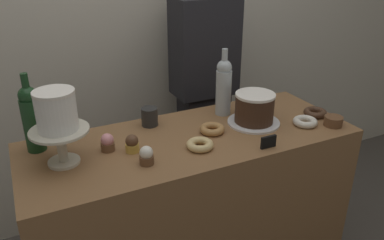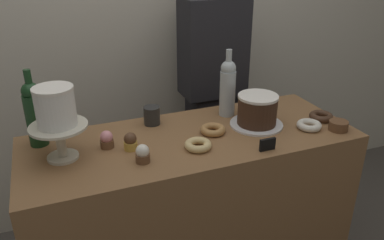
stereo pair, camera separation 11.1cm
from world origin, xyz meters
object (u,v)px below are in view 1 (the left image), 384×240
object	(u,v)px
cake_stand_pedestal	(61,140)
barista_figure	(204,94)
chocolate_round_cake	(255,108)
price_sign_chalkboard	(268,142)
coffee_cup_ceramic	(150,117)
cupcake_strawberry	(107,143)
cupcake_vanilla	(146,156)
wine_bottle_clear	(224,86)
wine_bottle_green	(32,117)
donut_glazed	(200,145)
donut_sugar	(305,122)
cupcake_chocolate	(132,144)
donut_chocolate	(315,113)
donut_maple	(212,129)
cookie_stack	(333,121)
white_layer_cake	(56,110)

from	to	relation	value
cake_stand_pedestal	barista_figure	distance (m)	1.06
chocolate_round_cake	price_sign_chalkboard	world-z (taller)	chocolate_round_cake
chocolate_round_cake	coffee_cup_ceramic	bearing A→B (deg)	156.67
cupcake_strawberry	cupcake_vanilla	bearing A→B (deg)	-57.66
chocolate_round_cake	price_sign_chalkboard	xyz separation A→B (m)	(-0.08, -0.22, -0.05)
wine_bottle_clear	coffee_cup_ceramic	bearing A→B (deg)	175.47
wine_bottle_green	barista_figure	bearing A→B (deg)	22.26
donut_glazed	price_sign_chalkboard	size ratio (longest dim) A/B	1.60
donut_sugar	cupcake_chocolate	bearing A→B (deg)	172.52
chocolate_round_cake	wine_bottle_green	bearing A→B (deg)	169.71
donut_glazed	price_sign_chalkboard	bearing A→B (deg)	-24.63
cupcake_vanilla	donut_sugar	size ratio (longest dim) A/B	0.66
wine_bottle_green	cupcake_chocolate	distance (m)	0.41
cupcake_chocolate	donut_glazed	size ratio (longest dim) A/B	0.66
cake_stand_pedestal	cupcake_vanilla	world-z (taller)	cake_stand_pedestal
chocolate_round_cake	wine_bottle_green	world-z (taller)	wine_bottle_green
price_sign_chalkboard	cupcake_vanilla	bearing A→B (deg)	169.16
donut_chocolate	donut_glazed	bearing A→B (deg)	-175.54
chocolate_round_cake	donut_maple	bearing A→B (deg)	-179.69
cupcake_vanilla	wine_bottle_green	bearing A→B (deg)	140.62
price_sign_chalkboard	coffee_cup_ceramic	bearing A→B (deg)	131.28
wine_bottle_clear	cookie_stack	distance (m)	0.53
cake_stand_pedestal	cookie_stack	world-z (taller)	cake_stand_pedestal
cake_stand_pedestal	cupcake_strawberry	size ratio (longest dim) A/B	2.96
cupcake_chocolate	cookie_stack	xyz separation A→B (m)	(0.91, -0.17, -0.01)
cupcake_strawberry	donut_chocolate	xyz separation A→B (m)	(1.00, -0.09, -0.02)
cake_stand_pedestal	cupcake_vanilla	size ratio (longest dim) A/B	2.96
white_layer_cake	donut_maple	distance (m)	0.67
cake_stand_pedestal	cupcake_vanilla	xyz separation A→B (m)	(0.28, -0.14, -0.06)
cake_stand_pedestal	donut_glazed	distance (m)	0.54
white_layer_cake	chocolate_round_cake	distance (m)	0.87
cupcake_vanilla	donut_sugar	bearing A→B (deg)	0.87
white_layer_cake	cookie_stack	distance (m)	1.21
white_layer_cake	donut_sugar	xyz separation A→B (m)	(1.06, -0.13, -0.20)
chocolate_round_cake	donut_maple	distance (m)	0.23
donut_maple	price_sign_chalkboard	bearing A→B (deg)	-57.68
cupcake_vanilla	price_sign_chalkboard	distance (m)	0.50
donut_sugar	coffee_cup_ceramic	xyz separation A→B (m)	(-0.65, 0.31, 0.03)
price_sign_chalkboard	wine_bottle_clear	bearing A→B (deg)	89.09
wine_bottle_clear	cookie_stack	bearing A→B (deg)	-41.10
cupcake_vanilla	donut_glazed	world-z (taller)	cupcake_vanilla
wine_bottle_green	donut_chocolate	world-z (taller)	wine_bottle_green
cake_stand_pedestal	donut_maple	xyz separation A→B (m)	(0.64, -0.01, -0.08)
wine_bottle_clear	cupcake_chocolate	size ratio (longest dim) A/B	4.38
cookie_stack	barista_figure	size ratio (longest dim) A/B	0.05
chocolate_round_cake	cookie_stack	world-z (taller)	chocolate_round_cake
wine_bottle_clear	donut_glazed	world-z (taller)	wine_bottle_clear
coffee_cup_ceramic	donut_maple	bearing A→B (deg)	-40.73
cupcake_chocolate	barista_figure	size ratio (longest dim) A/B	0.05
price_sign_chalkboard	wine_bottle_green	bearing A→B (deg)	155.35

